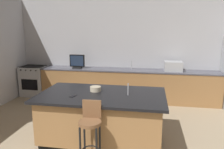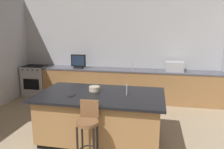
{
  "view_description": "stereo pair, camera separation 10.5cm",
  "coord_description": "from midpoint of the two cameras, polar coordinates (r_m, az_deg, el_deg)",
  "views": [
    {
      "loc": [
        0.57,
        -1.54,
        2.08
      ],
      "look_at": [
        -0.3,
        3.34,
        1.04
      ],
      "focal_mm": 35.58,
      "sensor_mm": 36.0,
      "label": 1
    },
    {
      "loc": [
        0.67,
        -1.52,
        2.08
      ],
      "look_at": [
        -0.3,
        3.34,
        1.04
      ],
      "focal_mm": 35.58,
      "sensor_mm": 36.0,
      "label": 2
    }
  ],
  "objects": [
    {
      "name": "microwave",
      "position": [
        6.31,
        16.21,
        1.98
      ],
      "size": [
        0.48,
        0.36,
        0.27
      ],
      "primitive_type": "cube",
      "color": "#B7BABF",
      "rests_on": "counter_back"
    },
    {
      "name": "tv_monitor",
      "position": [
        6.6,
        -8.19,
        3.22
      ],
      "size": [
        0.44,
        0.16,
        0.4
      ],
      "color": "black",
      "rests_on": "counter_back"
    },
    {
      "name": "range_oven",
      "position": [
        7.35,
        -18.49,
        -1.42
      ],
      "size": [
        0.74,
        0.63,
        0.93
      ],
      "color": "#B7BABF",
      "rests_on": "ground_plane"
    },
    {
      "name": "cell_phone",
      "position": [
        3.99,
        -9.56,
        -5.38
      ],
      "size": [
        0.1,
        0.16,
        0.01
      ],
      "primitive_type": "cube",
      "rotation": [
        0.0,
        0.0,
        -0.22
      ],
      "color": "black",
      "rests_on": "kitchen_island"
    },
    {
      "name": "fruit_bowl",
      "position": [
        4.23,
        -3.8,
        -3.66
      ],
      "size": [
        0.21,
        0.21,
        0.09
      ],
      "primitive_type": "cylinder",
      "color": "beige",
      "rests_on": "kitchen_island"
    },
    {
      "name": "kitchen_island",
      "position": [
        4.21,
        -2.15,
        -10.75
      ],
      "size": [
        2.29,
        1.33,
        0.9
      ],
      "color": "black",
      "rests_on": "ground_plane"
    },
    {
      "name": "wall_back",
      "position": [
        6.63,
        5.91,
        6.55
      ],
      "size": [
        7.35,
        0.12,
        2.93
      ],
      "primitive_type": "cube",
      "color": "#BCBCC1",
      "rests_on": "ground_plane"
    },
    {
      "name": "sink_faucet_back",
      "position": [
        6.41,
        5.8,
        2.43
      ],
      "size": [
        0.02,
        0.02,
        0.24
      ],
      "primitive_type": "cylinder",
      "color": "#B2B2B7",
      "rests_on": "counter_back"
    },
    {
      "name": "counter_back",
      "position": [
        6.44,
        4.71,
        -2.73
      ],
      "size": [
        5.08,
        0.62,
        0.91
      ],
      "color": "#9E7042",
      "rests_on": "ground_plane"
    },
    {
      "name": "bar_stool_center",
      "position": [
        3.45,
        -5.31,
        -13.41
      ],
      "size": [
        0.34,
        0.34,
        1.01
      ],
      "rotation": [
        0.0,
        0.0,
        0.04
      ],
      "color": "brown",
      "rests_on": "ground_plane"
    },
    {
      "name": "sink_faucet_island",
      "position": [
        3.95,
        4.58,
        -3.82
      ],
      "size": [
        0.02,
        0.02,
        0.22
      ],
      "primitive_type": "cylinder",
      "color": "#B2B2B7",
      "rests_on": "kitchen_island"
    }
  ]
}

